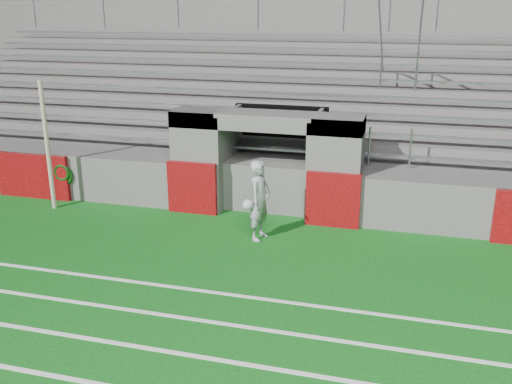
% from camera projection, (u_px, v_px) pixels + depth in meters
% --- Properties ---
extents(ground, '(90.00, 90.00, 0.00)m').
position_uv_depth(ground, '(223.00, 269.00, 11.62)').
color(ground, '#0E5413').
rests_on(ground, ground).
extents(field_post, '(0.11, 0.11, 3.36)m').
position_uv_depth(field_post, '(47.00, 146.00, 14.58)').
color(field_post, '#C5AE92').
rests_on(field_post, ground).
extents(stadium_structure, '(26.00, 8.48, 5.42)m').
position_uv_depth(stadium_structure, '(300.00, 122.00, 18.45)').
color(stadium_structure, '#565452').
rests_on(stadium_structure, ground).
extents(goalkeeper_with_ball, '(0.62, 0.75, 1.85)m').
position_uv_depth(goalkeeper_with_ball, '(259.00, 200.00, 12.86)').
color(goalkeeper_with_ball, '#A2A7AC').
rests_on(goalkeeper_with_ball, ground).
extents(hose_coil, '(0.58, 0.15, 0.62)m').
position_uv_depth(hose_coil, '(63.00, 174.00, 15.45)').
color(hose_coil, '#0C3B0B').
rests_on(hose_coil, ground).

